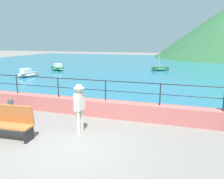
# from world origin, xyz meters

# --- Properties ---
(ground_plane) EXTENTS (120.00, 120.00, 0.00)m
(ground_plane) POSITION_xyz_m (0.00, 0.00, 0.00)
(ground_plane) COLOR slate
(promenade_wall) EXTENTS (20.00, 0.56, 0.70)m
(promenade_wall) POSITION_xyz_m (0.00, 3.20, 0.35)
(promenade_wall) COLOR #BC605B
(promenade_wall) RESTS_ON ground
(railing) EXTENTS (18.44, 0.04, 0.90)m
(railing) POSITION_xyz_m (0.00, 3.20, 1.34)
(railing) COLOR black
(railing) RESTS_ON promenade_wall
(lake_water) EXTENTS (64.00, 44.32, 0.06)m
(lake_water) POSITION_xyz_m (0.00, 25.84, 0.03)
(lake_water) COLOR #236B89
(lake_water) RESTS_ON ground
(bench_main) EXTENTS (1.73, 0.66, 1.13)m
(bench_main) POSITION_xyz_m (-2.34, 0.10, 0.56)
(bench_main) COLOR #B76633
(bench_main) RESTS_ON ground
(person_walking) EXTENTS (0.38, 0.56, 1.75)m
(person_walking) POSITION_xyz_m (-0.24, 1.17, 0.98)
(person_walking) COLOR beige
(person_walking) RESTS_ON ground
(bollard) EXTENTS (0.24, 0.24, 0.62)m
(bollard) POSITION_xyz_m (-4.26, 2.32, 0.31)
(bollard) COLOR #4C4C51
(bollard) RESTS_ON ground
(boat_0) EXTENTS (2.46, 1.81, 2.11)m
(boat_0) POSITION_xyz_m (0.55, 19.58, 0.26)
(boat_0) COLOR #338C59
(boat_0) RESTS_ON lake_water
(boat_1) EXTENTS (1.40, 2.45, 0.76)m
(boat_1) POSITION_xyz_m (-10.37, 11.31, 0.33)
(boat_1) COLOR white
(boat_1) RESTS_ON lake_water
(boat_2) EXTENTS (2.44, 1.95, 0.76)m
(boat_2) POSITION_xyz_m (-10.31, 16.21, 0.33)
(boat_2) COLOR #338C59
(boat_2) RESTS_ON lake_water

